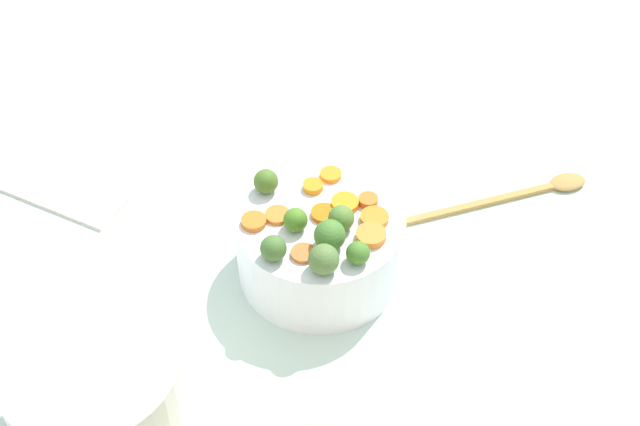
{
  "coord_description": "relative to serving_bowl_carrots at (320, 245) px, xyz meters",
  "views": [
    {
      "loc": [
        -0.25,
        0.74,
        0.98
      ],
      "look_at": [
        -0.01,
        -0.04,
        0.13
      ],
      "focal_mm": 50.24,
      "sensor_mm": 36.0,
      "label": 1
    }
  ],
  "objects": [
    {
      "name": "brussels_sprout_5",
      "position": [
        0.04,
        0.08,
        0.07
      ],
      "size": [
        0.03,
        0.03,
        0.03
      ],
      "primitive_type": "sphere",
      "color": "#476E31",
      "rests_on": "serving_bowl_carrots"
    },
    {
      "name": "carrot_slice_2",
      "position": [
        0.05,
        0.01,
        0.06
      ],
      "size": [
        0.04,
        0.04,
        0.01
      ],
      "primitive_type": "cylinder",
      "rotation": [
        0.0,
        0.0,
        3.04
      ],
      "color": "orange",
      "rests_on": "serving_bowl_carrots"
    },
    {
      "name": "casserole_dish",
      "position": [
        0.18,
        0.3,
        0.01
      ],
      "size": [
        0.21,
        0.21,
        0.12
      ],
      "primitive_type": "cylinder",
      "color": "white",
      "rests_on": "tabletop"
    },
    {
      "name": "carrot_slice_7",
      "position": [
        -0.0,
        -0.01,
        0.06
      ],
      "size": [
        0.05,
        0.05,
        0.01
      ],
      "primitive_type": "cylinder",
      "rotation": [
        0.0,
        0.0,
        5.84
      ],
      "color": "orange",
      "rests_on": "serving_bowl_carrots"
    },
    {
      "name": "carrot_slice_0",
      "position": [
        0.03,
        -0.05,
        0.06
      ],
      "size": [
        0.04,
        0.04,
        0.01
      ],
      "primitive_type": "cylinder",
      "rotation": [
        0.0,
        0.0,
        1.94
      ],
      "color": "orange",
      "rests_on": "serving_bowl_carrots"
    },
    {
      "name": "tabletop",
      "position": [
        0.01,
        0.04,
        -0.06
      ],
      "size": [
        2.4,
        2.4,
        0.02
      ],
      "primitive_type": "cube",
      "color": "silver",
      "rests_on": "ground"
    },
    {
      "name": "serving_bowl_carrots",
      "position": [
        0.0,
        0.0,
        0.0
      ],
      "size": [
        0.23,
        0.23,
        0.1
      ],
      "primitive_type": "cylinder",
      "color": "white",
      "rests_on": "tabletop"
    },
    {
      "name": "dish_towel",
      "position": [
        0.41,
        -0.06,
        -0.05
      ],
      "size": [
        0.21,
        0.17,
        0.01
      ],
      "primitive_type": "cube",
      "rotation": [
        0.0,
        0.0,
        -0.16
      ],
      "color": "beige",
      "rests_on": "tabletop"
    },
    {
      "name": "carrot_slice_6",
      "position": [
        0.01,
        -0.08,
        0.06
      ],
      "size": [
        0.03,
        0.03,
        0.01
      ],
      "primitive_type": "cylinder",
      "rotation": [
        0.0,
        0.0,
        1.45
      ],
      "color": "orange",
      "rests_on": "serving_bowl_carrots"
    },
    {
      "name": "wooden_spoon",
      "position": [
        -0.25,
        -0.24,
        -0.05
      ],
      "size": [
        0.27,
        0.2,
        0.01
      ],
      "color": "#B38544",
      "rests_on": "tabletop"
    },
    {
      "name": "brussels_sprout_6",
      "position": [
        -0.03,
        0.01,
        0.07
      ],
      "size": [
        0.03,
        0.03,
        0.03
      ],
      "primitive_type": "sphere",
      "color": "#557C31",
      "rests_on": "serving_bowl_carrots"
    },
    {
      "name": "brussels_sprout_0",
      "position": [
        0.09,
        -0.03,
        0.07
      ],
      "size": [
        0.03,
        0.03,
        0.03
      ],
      "primitive_type": "sphere",
      "color": "#4C6F26",
      "rests_on": "serving_bowl_carrots"
    },
    {
      "name": "carrot_slice_5",
      "position": [
        -0.07,
        -0.02,
        0.06
      ],
      "size": [
        0.04,
        0.04,
        0.01
      ],
      "primitive_type": "cylinder",
      "rotation": [
        0.0,
        0.0,
        4.64
      ],
      "color": "orange",
      "rests_on": "serving_bowl_carrots"
    },
    {
      "name": "carrot_slice_1",
      "position": [
        0.0,
        0.07,
        0.06
      ],
      "size": [
        0.03,
        0.03,
        0.01
      ],
      "primitive_type": "cylinder",
      "rotation": [
        0.0,
        0.0,
        3.06
      ],
      "color": "orange",
      "rests_on": "serving_bowl_carrots"
    },
    {
      "name": "carrot_slice_4",
      "position": [
        0.08,
        0.04,
        0.06
      ],
      "size": [
        0.05,
        0.05,
        0.01
      ],
      "primitive_type": "cylinder",
      "rotation": [
        0.0,
        0.0,
        4.2
      ],
      "color": "orange",
      "rests_on": "serving_bowl_carrots"
    },
    {
      "name": "brussels_sprout_2",
      "position": [
        0.02,
        0.03,
        0.07
      ],
      "size": [
        0.03,
        0.03,
        0.03
      ],
      "primitive_type": "sphere",
      "color": "#4C7F24",
      "rests_on": "serving_bowl_carrots"
    },
    {
      "name": "brussels_sprout_4",
      "position": [
        -0.03,
        0.05,
        0.07
      ],
      "size": [
        0.04,
        0.04,
        0.04
      ],
      "primitive_type": "sphere",
      "color": "#47782F",
      "rests_on": "serving_bowl_carrots"
    },
    {
      "name": "carrot_slice_3",
      "position": [
        -0.03,
        -0.03,
        0.06
      ],
      "size": [
        0.05,
        0.05,
        0.01
      ],
      "primitive_type": "cylinder",
      "rotation": [
        0.0,
        0.0,
        5.68
      ],
      "color": "orange",
      "rests_on": "serving_bowl_carrots"
    },
    {
      "name": "brussels_sprout_3",
      "position": [
        -0.07,
        0.06,
        0.07
      ],
      "size": [
        0.03,
        0.03,
        0.03
      ],
      "primitive_type": "sphere",
      "color": "#457A29",
      "rests_on": "serving_bowl_carrots"
    },
    {
      "name": "brussels_sprout_1",
      "position": [
        -0.03,
        0.08,
        0.07
      ],
      "size": [
        0.04,
        0.04,
        0.04
      ],
      "primitive_type": "sphere",
      "color": "#58783C",
      "rests_on": "serving_bowl_carrots"
    },
    {
      "name": "carrot_slice_9",
      "position": [
        -0.07,
        0.01,
        0.06
      ],
      "size": [
        0.05,
        0.05,
        0.01
      ],
      "primitive_type": "cylinder",
      "rotation": [
        0.0,
        0.0,
        1.37
      ],
      "color": "orange",
      "rests_on": "serving_bowl_carrots"
    },
    {
      "name": "carrot_slice_8",
      "position": [
        -0.05,
        -0.05,
        0.06
      ],
      "size": [
        0.03,
        0.03,
        0.01
      ],
      "primitive_type": "cylinder",
      "rotation": [
        0.0,
        0.0,
        5.02
      ],
      "color": "orange",
      "rests_on": "serving_bowl_carrots"
    }
  ]
}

